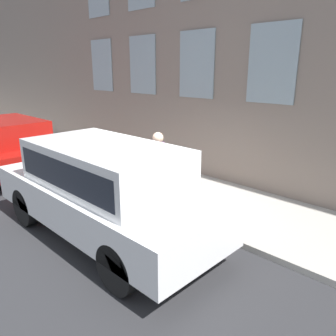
{
  "coord_description": "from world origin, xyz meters",
  "views": [
    {
      "loc": [
        -4.99,
        -5.21,
        3.33
      ],
      "look_at": [
        0.44,
        0.09,
        1.01
      ],
      "focal_mm": 35.0,
      "sensor_mm": 36.0,
      "label": 1
    }
  ],
  "objects_px": {
    "fire_hydrant": "(178,190)",
    "person": "(158,159)",
    "parked_truck_white_near": "(103,185)",
    "parked_truck_red_far": "(7,143)"
  },
  "relations": [
    {
      "from": "fire_hydrant",
      "to": "parked_truck_white_near",
      "type": "height_order",
      "value": "parked_truck_white_near"
    },
    {
      "from": "person",
      "to": "parked_truck_red_far",
      "type": "bearing_deg",
      "value": -17.56
    },
    {
      "from": "person",
      "to": "parked_truck_white_near",
      "type": "bearing_deg",
      "value": 69.36
    },
    {
      "from": "fire_hydrant",
      "to": "parked_truck_white_near",
      "type": "bearing_deg",
      "value": 173.1
    },
    {
      "from": "person",
      "to": "parked_truck_white_near",
      "type": "relative_size",
      "value": 0.32
    },
    {
      "from": "person",
      "to": "parked_truck_white_near",
      "type": "height_order",
      "value": "parked_truck_white_near"
    },
    {
      "from": "fire_hydrant",
      "to": "person",
      "type": "distance_m",
      "value": 0.98
    },
    {
      "from": "person",
      "to": "fire_hydrant",
      "type": "bearing_deg",
      "value": 138.48
    },
    {
      "from": "parked_truck_white_near",
      "to": "parked_truck_red_far",
      "type": "xyz_separation_m",
      "value": [
        0.31,
        5.81,
        -0.11
      ]
    },
    {
      "from": "fire_hydrant",
      "to": "person",
      "type": "bearing_deg",
      "value": 84.0
    }
  ]
}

